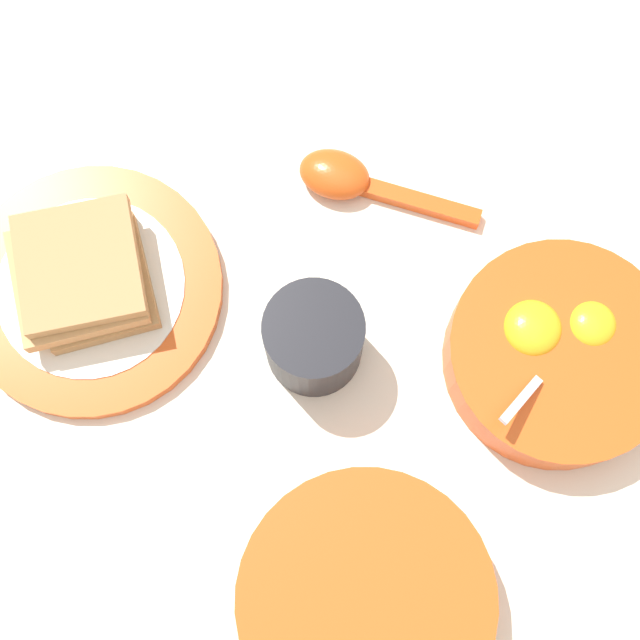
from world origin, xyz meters
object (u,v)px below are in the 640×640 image
toast_plate (92,289)px  soup_spoon (351,180)px  drinking_cup (314,339)px  congee_bowl (365,599)px  egg_bowl (558,353)px  toast_sandwich (83,275)px

toast_plate → soup_spoon: soup_spoon is taller
soup_spoon → drinking_cup: (-0.02, -0.15, 0.03)m
congee_bowl → toast_plate: bearing=138.1°
soup_spoon → egg_bowl: bearing=-37.8°
egg_bowl → soup_spoon: egg_bowl is taller
egg_bowl → congee_bowl: bearing=-124.1°
egg_bowl → congee_bowl: (-0.14, -0.20, 0.00)m
toast_plate → toast_sandwich: bearing=95.4°
egg_bowl → drinking_cup: drinking_cup is taller
egg_bowl → toast_sandwich: bearing=176.6°
toast_plate → congee_bowl: 0.33m
toast_plate → congee_bowl: (0.25, -0.22, 0.02)m
toast_sandwich → egg_bowl: bearing=-3.4°
toast_sandwich → soup_spoon: toast_sandwich is taller
toast_plate → egg_bowl: bearing=-3.1°
toast_sandwich → congee_bowl: (0.25, -0.23, -0.01)m
soup_spoon → toast_sandwich: bearing=-150.9°
toast_sandwich → congee_bowl: toast_sandwich is taller
soup_spoon → congee_bowl: 0.34m
egg_bowl → toast_sandwich: size_ratio=1.34×
toast_plate → toast_sandwich: 0.03m
egg_bowl → toast_plate: egg_bowl is taller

